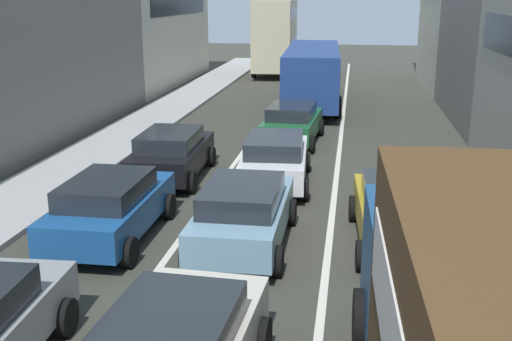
% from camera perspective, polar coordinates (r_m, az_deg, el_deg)
% --- Properties ---
extents(sidewalk_left, '(2.60, 64.00, 0.14)m').
position_cam_1_polar(sidewalk_left, '(23.77, -13.12, 2.33)').
color(sidewalk_left, '#A3A3A3').
rests_on(sidewalk_left, ground).
extents(lane_stripe_left, '(0.16, 60.00, 0.01)m').
position_cam_1_polar(lane_stripe_left, '(22.42, -1.15, 1.77)').
color(lane_stripe_left, silver).
rests_on(lane_stripe_left, ground).
extents(lane_stripe_right, '(0.16, 60.00, 0.01)m').
position_cam_1_polar(lane_stripe_right, '(22.10, 7.57, 1.42)').
color(lane_stripe_right, silver).
rests_on(lane_stripe_right, ground).
extents(removalist_box_truck, '(2.92, 7.78, 3.58)m').
position_cam_1_polar(removalist_box_truck, '(7.22, 21.22, -14.12)').
color(removalist_box_truck, navy).
rests_on(removalist_box_truck, ground).
extents(hatchback_centre_lane_third, '(2.07, 4.31, 1.49)m').
position_cam_1_polar(hatchback_centre_lane_third, '(13.82, -1.14, -3.85)').
color(hatchback_centre_lane_third, '#759EB7').
rests_on(hatchback_centre_lane_third, ground).
extents(sedan_left_lane_third, '(2.08, 4.31, 1.49)m').
position_cam_1_polar(sedan_left_lane_third, '(14.61, -13.16, -3.18)').
color(sedan_left_lane_third, '#194C8C').
rests_on(sedan_left_lane_third, ground).
extents(coupe_centre_lane_fourth, '(2.26, 4.40, 1.49)m').
position_cam_1_polar(coupe_centre_lane_fourth, '(18.30, 1.73, 1.10)').
color(coupe_centre_lane_fourth, silver).
rests_on(coupe_centre_lane_fourth, ground).
extents(sedan_left_lane_fourth, '(2.18, 4.36, 1.49)m').
position_cam_1_polar(sedan_left_lane_fourth, '(19.13, -7.72, 1.61)').
color(sedan_left_lane_fourth, black).
rests_on(sedan_left_lane_fourth, ground).
extents(sedan_centre_lane_fifth, '(2.26, 4.39, 1.49)m').
position_cam_1_polar(sedan_centre_lane_fifth, '(23.55, 3.32, 4.40)').
color(sedan_centre_lane_fifth, '#19592D').
rests_on(sedan_centre_lane_fifth, ground).
extents(sedan_right_lane_behind_truck, '(2.26, 4.40, 1.49)m').
position_cam_1_polar(sedan_right_lane_behind_truck, '(14.22, 13.02, -3.69)').
color(sedan_right_lane_behind_truck, '#B29319').
rests_on(sedan_right_lane_behind_truck, ground).
extents(bus_mid_queue_primary, '(3.14, 10.60, 2.90)m').
position_cam_1_polar(bus_mid_queue_primary, '(31.60, 5.19, 9.06)').
color(bus_mid_queue_primary, navy).
rests_on(bus_mid_queue_primary, ground).
extents(bus_far_queue_secondary, '(3.19, 10.61, 5.06)m').
position_cam_1_polar(bus_far_queue_secondary, '(45.42, 1.86, 12.51)').
color(bus_far_queue_secondary, '#BFB793').
rests_on(bus_far_queue_secondary, ground).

